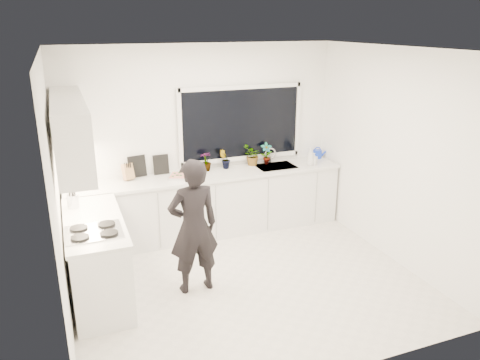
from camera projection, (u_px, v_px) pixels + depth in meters
name	position (u px, v px, depth m)	size (l,w,h in m)	color
floor	(247.00, 281.00, 5.65)	(4.00, 3.50, 0.02)	beige
wall_back	(202.00, 140.00, 6.77)	(4.00, 0.02, 2.70)	white
wall_left	(55.00, 198.00, 4.53)	(0.02, 3.50, 2.70)	white
wall_right	(394.00, 157.00, 5.91)	(0.02, 3.50, 2.70)	white
ceiling	(248.00, 48.00, 4.78)	(4.00, 3.50, 0.02)	white
window	(241.00, 123.00, 6.88)	(1.80, 0.02, 1.00)	black
base_cabinets_back	(210.00, 205.00, 6.79)	(3.92, 0.58, 0.88)	white
base_cabinets_left	(97.00, 259.00, 5.25)	(0.58, 1.60, 0.88)	white
countertop_back	(209.00, 175.00, 6.64)	(3.94, 0.62, 0.04)	silver
countertop_left	(93.00, 221.00, 5.10)	(0.62, 1.60, 0.04)	silver
upper_cabinets	(70.00, 130.00, 5.06)	(0.34, 2.10, 0.70)	white
sink	(276.00, 169.00, 7.01)	(0.58, 0.42, 0.14)	silver
faucet	(270.00, 156.00, 7.14)	(0.03, 0.03, 0.22)	silver
stovetop	(94.00, 231.00, 4.77)	(0.56, 0.48, 0.03)	black
person	(193.00, 227.00, 5.23)	(0.58, 0.38, 1.58)	black
pizza_tray	(184.00, 176.00, 6.48)	(0.41, 0.31, 0.03)	#B5B5B9
pizza	(184.00, 175.00, 6.48)	(0.38, 0.27, 0.01)	red
watering_can	(317.00, 154.00, 7.39)	(0.14, 0.14, 0.13)	#1537CA
paper_towel_roll	(70.00, 178.00, 6.05)	(0.11, 0.11, 0.26)	white
knife_block	(128.00, 172.00, 6.35)	(0.13, 0.10, 0.22)	#A36B4C
utensil_crock	(73.00, 201.00, 5.40)	(0.13, 0.13, 0.16)	silver
picture_frame_large	(161.00, 164.00, 6.59)	(0.22, 0.02, 0.28)	black
picture_frame_small	(137.00, 166.00, 6.47)	(0.25, 0.02, 0.30)	black
herb_plants	(243.00, 157.00, 6.93)	(1.13, 0.37, 0.33)	#26662D
soap_bottles	(312.00, 157.00, 7.00)	(0.19, 0.13, 0.27)	#D8BF66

